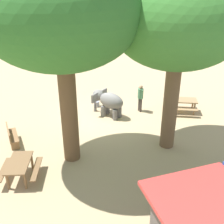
{
  "coord_description": "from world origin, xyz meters",
  "views": [
    {
      "loc": [
        3.76,
        13.22,
        7.28
      ],
      "look_at": [
        -0.29,
        0.98,
        0.8
      ],
      "focal_mm": 44.57,
      "sensor_mm": 36.0,
      "label": 1
    }
  ],
  "objects_px": {
    "wooden_bench": "(12,135)",
    "feed_bucket": "(96,104)",
    "person_handler": "(140,96)",
    "shade_tree_main": "(179,21)",
    "picnic_table_near": "(20,166)",
    "picnic_table_far": "(183,103)",
    "elephant": "(108,101)",
    "shade_tree_secondary": "(61,14)"
  },
  "relations": [
    {
      "from": "wooden_bench",
      "to": "feed_bucket",
      "type": "height_order",
      "value": "wooden_bench"
    },
    {
      "from": "person_handler",
      "to": "shade_tree_main",
      "type": "relative_size",
      "value": 0.21
    },
    {
      "from": "person_handler",
      "to": "picnic_table_near",
      "type": "relative_size",
      "value": 0.88
    },
    {
      "from": "picnic_table_near",
      "to": "picnic_table_far",
      "type": "bearing_deg",
      "value": -55.38
    },
    {
      "from": "picnic_table_near",
      "to": "elephant",
      "type": "bearing_deg",
      "value": -34.55
    },
    {
      "from": "picnic_table_far",
      "to": "feed_bucket",
      "type": "distance_m",
      "value": 5.12
    },
    {
      "from": "elephant",
      "to": "picnic_table_far",
      "type": "distance_m",
      "value": 4.36
    },
    {
      "from": "shade_tree_main",
      "to": "picnic_table_far",
      "type": "xyz_separation_m",
      "value": [
        -2.56,
        -2.83,
        -5.03
      ]
    },
    {
      "from": "picnic_table_near",
      "to": "shade_tree_secondary",
      "type": "bearing_deg",
      "value": -55.54
    },
    {
      "from": "feed_bucket",
      "to": "wooden_bench",
      "type": "bearing_deg",
      "value": 29.58
    },
    {
      "from": "shade_tree_secondary",
      "to": "wooden_bench",
      "type": "height_order",
      "value": "shade_tree_secondary"
    },
    {
      "from": "wooden_bench",
      "to": "picnic_table_near",
      "type": "relative_size",
      "value": 0.78
    },
    {
      "from": "shade_tree_main",
      "to": "shade_tree_secondary",
      "type": "height_order",
      "value": "shade_tree_secondary"
    },
    {
      "from": "elephant",
      "to": "picnic_table_far",
      "type": "relative_size",
      "value": 0.98
    },
    {
      "from": "elephant",
      "to": "shade_tree_secondary",
      "type": "distance_m",
      "value": 6.68
    },
    {
      "from": "elephant",
      "to": "feed_bucket",
      "type": "bearing_deg",
      "value": -22.88
    },
    {
      "from": "elephant",
      "to": "shade_tree_main",
      "type": "distance_m",
      "value": 6.27
    },
    {
      "from": "wooden_bench",
      "to": "picnic_table_far",
      "type": "relative_size",
      "value": 0.72
    },
    {
      "from": "picnic_table_far",
      "to": "feed_bucket",
      "type": "bearing_deg",
      "value": -2.19
    },
    {
      "from": "elephant",
      "to": "picnic_table_near",
      "type": "xyz_separation_m",
      "value": [
        4.89,
        4.09,
        -0.31
      ]
    },
    {
      "from": "feed_bucket",
      "to": "shade_tree_secondary",
      "type": "bearing_deg",
      "value": 63.0
    },
    {
      "from": "shade_tree_main",
      "to": "picnic_table_far",
      "type": "relative_size",
      "value": 3.84
    },
    {
      "from": "shade_tree_secondary",
      "to": "person_handler",
      "type": "bearing_deg",
      "value": -144.67
    },
    {
      "from": "elephant",
      "to": "shade_tree_main",
      "type": "relative_size",
      "value": 0.25
    },
    {
      "from": "elephant",
      "to": "picnic_table_near",
      "type": "bearing_deg",
      "value": 94.02
    },
    {
      "from": "person_handler",
      "to": "shade_tree_secondary",
      "type": "relative_size",
      "value": 0.2
    },
    {
      "from": "shade_tree_main",
      "to": "feed_bucket",
      "type": "xyz_separation_m",
      "value": [
        2.0,
        -5.13,
        -5.46
      ]
    },
    {
      "from": "person_handler",
      "to": "picnic_table_near",
      "type": "distance_m",
      "value": 7.93
    },
    {
      "from": "elephant",
      "to": "shade_tree_secondary",
      "type": "relative_size",
      "value": 0.24
    },
    {
      "from": "shade_tree_secondary",
      "to": "elephant",
      "type": "bearing_deg",
      "value": -129.07
    },
    {
      "from": "person_handler",
      "to": "wooden_bench",
      "type": "height_order",
      "value": "person_handler"
    },
    {
      "from": "shade_tree_secondary",
      "to": "picnic_table_near",
      "type": "bearing_deg",
      "value": 18.89
    },
    {
      "from": "person_handler",
      "to": "shade_tree_main",
      "type": "height_order",
      "value": "shade_tree_main"
    },
    {
      "from": "picnic_table_far",
      "to": "feed_bucket",
      "type": "xyz_separation_m",
      "value": [
        4.56,
        -2.3,
        -0.43
      ]
    },
    {
      "from": "elephant",
      "to": "wooden_bench",
      "type": "bearing_deg",
      "value": 69.26
    },
    {
      "from": "shade_tree_main",
      "to": "feed_bucket",
      "type": "bearing_deg",
      "value": -68.73
    },
    {
      "from": "elephant",
      "to": "person_handler",
      "type": "distance_m",
      "value": 1.92
    },
    {
      "from": "shade_tree_secondary",
      "to": "picnic_table_near",
      "type": "relative_size",
      "value": 4.41
    },
    {
      "from": "picnic_table_near",
      "to": "feed_bucket",
      "type": "bearing_deg",
      "value": -24.45
    },
    {
      "from": "shade_tree_secondary",
      "to": "wooden_bench",
      "type": "relative_size",
      "value": 5.67
    },
    {
      "from": "shade_tree_main",
      "to": "feed_bucket",
      "type": "distance_m",
      "value": 7.75
    },
    {
      "from": "person_handler",
      "to": "feed_bucket",
      "type": "height_order",
      "value": "person_handler"
    }
  ]
}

